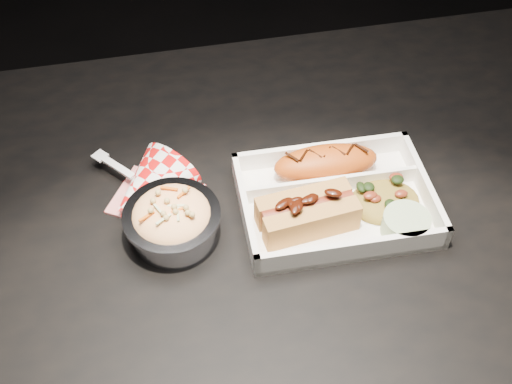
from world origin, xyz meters
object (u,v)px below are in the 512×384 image
dining_table (246,266)px  food_tray (335,202)px  foil_coleslaw_cup (172,220)px  fried_pastry (326,163)px  napkin_fork (147,187)px  hotdog (307,211)px

dining_table → food_tray: bearing=3.5°
food_tray → dining_table: bearing=-174.9°
dining_table → foil_coleslaw_cup: foil_coleslaw_cup is taller
food_tray → fried_pastry: 0.06m
foil_coleslaw_cup → napkin_fork: foil_coleslaw_cup is taller
food_tray → foil_coleslaw_cup: 0.22m
hotdog → foil_coleslaw_cup: 0.17m
food_tray → hotdog: size_ratio=1.96×
food_tray → fried_pastry: fried_pastry is taller
napkin_fork → dining_table: bearing=15.8°
hotdog → foil_coleslaw_cup: foil_coleslaw_cup is taller
hotdog → napkin_fork: bearing=147.7°
fried_pastry → foil_coleslaw_cup: (-0.22, -0.06, 0.00)m
fried_pastry → hotdog: 0.09m
hotdog → foil_coleslaw_cup: bearing=166.9°
hotdog → napkin_fork: 0.22m
dining_table → hotdog: (0.08, -0.02, 0.12)m
dining_table → napkin_fork: size_ratio=7.60×
dining_table → hotdog: bearing=-13.1°
dining_table → napkin_fork: 0.18m
food_tray → napkin_fork: 0.25m
dining_table → foil_coleslaw_cup: (-0.09, 0.00, 0.12)m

